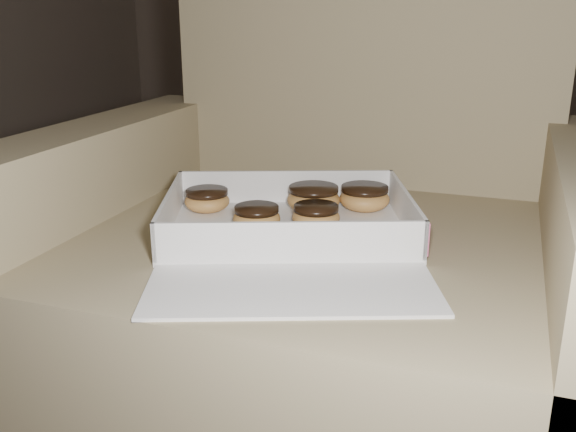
# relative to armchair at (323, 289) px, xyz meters

# --- Properties ---
(armchair) EXTENTS (0.99, 0.83, 1.03)m
(armchair) POSITION_rel_armchair_xyz_m (0.00, 0.00, 0.00)
(armchair) COLOR #8E805A
(armchair) RESTS_ON floor
(bakery_box) EXTENTS (0.53, 0.58, 0.07)m
(bakery_box) POSITION_rel_armchair_xyz_m (-0.02, -0.12, 0.15)
(bakery_box) COLOR white
(bakery_box) RESTS_ON armchair
(donut_a) EXTENTS (0.08, 0.08, 0.04)m
(donut_a) POSITION_rel_armchair_xyz_m (0.01, -0.07, 0.17)
(donut_a) COLOR #CE8448
(donut_a) RESTS_ON bakery_box
(donut_b) EXTENTS (0.08, 0.08, 0.04)m
(donut_b) POSITION_rel_armchair_xyz_m (-0.20, -0.05, 0.17)
(donut_b) COLOR #CE8448
(donut_b) RESTS_ON bakery_box
(donut_c) EXTENTS (0.10, 0.10, 0.05)m
(donut_c) POSITION_rel_armchair_xyz_m (-0.02, 0.01, 0.17)
(donut_c) COLOR #CE8448
(donut_c) RESTS_ON bakery_box
(donut_d) EXTENTS (0.08, 0.08, 0.04)m
(donut_d) POSITION_rel_armchair_xyz_m (-0.08, -0.11, 0.17)
(donut_d) COLOR #CE8448
(donut_d) RESTS_ON bakery_box
(donut_e) EXTENTS (0.09, 0.09, 0.05)m
(donut_e) POSITION_rel_armchair_xyz_m (0.06, 0.05, 0.17)
(donut_e) COLOR #CE8448
(donut_e) RESTS_ON bakery_box
(crumb_a) EXTENTS (0.01, 0.01, 0.00)m
(crumb_a) POSITION_rel_armchair_xyz_m (0.05, -0.09, 0.15)
(crumb_a) COLOR black
(crumb_a) RESTS_ON bakery_box
(crumb_b) EXTENTS (0.01, 0.01, 0.00)m
(crumb_b) POSITION_rel_armchair_xyz_m (0.14, -0.04, 0.15)
(crumb_b) COLOR black
(crumb_b) RESTS_ON bakery_box
(crumb_c) EXTENTS (0.01, 0.01, 0.00)m
(crumb_c) POSITION_rel_armchair_xyz_m (0.05, -0.07, 0.15)
(crumb_c) COLOR black
(crumb_c) RESTS_ON bakery_box
(crumb_d) EXTENTS (0.01, 0.01, 0.00)m
(crumb_d) POSITION_rel_armchair_xyz_m (0.09, -0.07, 0.15)
(crumb_d) COLOR black
(crumb_d) RESTS_ON bakery_box
(crumb_e) EXTENTS (0.01, 0.01, 0.00)m
(crumb_e) POSITION_rel_armchair_xyz_m (0.04, -0.09, 0.15)
(crumb_e) COLOR black
(crumb_e) RESTS_ON bakery_box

